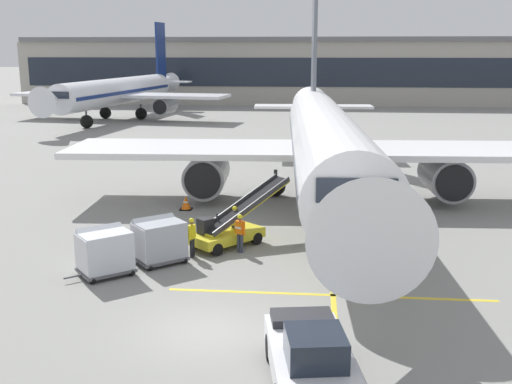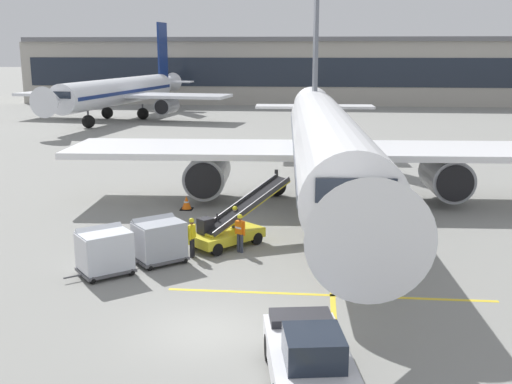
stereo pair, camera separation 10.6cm
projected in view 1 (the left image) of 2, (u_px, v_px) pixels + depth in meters
name	position (u px, v px, depth m)	size (l,w,h in m)	color
ground_plane	(206.00, 331.00, 19.66)	(600.00, 600.00, 0.00)	gray
parked_airplane	(325.00, 142.00, 36.18)	(30.49, 40.40, 13.41)	white
belt_loader	(231.00, 227.00, 28.18)	(4.51, 4.86, 2.82)	gold
baggage_cart_lead	(159.00, 240.00, 25.81)	(2.61, 2.51, 1.91)	#515156
baggage_cart_second	(104.00, 251.00, 24.39)	(2.61, 2.51, 1.91)	#515156
pushback_tug	(311.00, 356.00, 16.34)	(2.78, 4.68, 1.83)	silver
ground_crew_by_loader	(192.00, 235.00, 26.47)	(0.30, 0.56, 1.74)	black
ground_crew_by_carts	(240.00, 231.00, 27.10)	(0.49, 0.41, 1.74)	#333847
ground_crew_marshaller	(235.00, 222.00, 28.50)	(0.52, 0.38, 1.74)	#333847
safety_cone_engine_keepout	(186.00, 203.00, 34.55)	(0.68, 0.68, 0.77)	black
safety_cone_wingtip	(204.00, 188.00, 38.26)	(0.67, 0.67, 0.75)	black
apron_guidance_line_lead_in	(326.00, 202.00, 36.26)	(0.20, 110.00, 0.01)	yellow
apron_guidance_line_stop_bar	(330.00, 295.00, 22.53)	(12.00, 0.20, 0.01)	yellow
terminal_building	(353.00, 70.00, 106.18)	(110.71, 19.85, 10.78)	#A8A399
distant_airplane	(120.00, 92.00, 78.43)	(28.37, 36.68, 12.70)	silver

